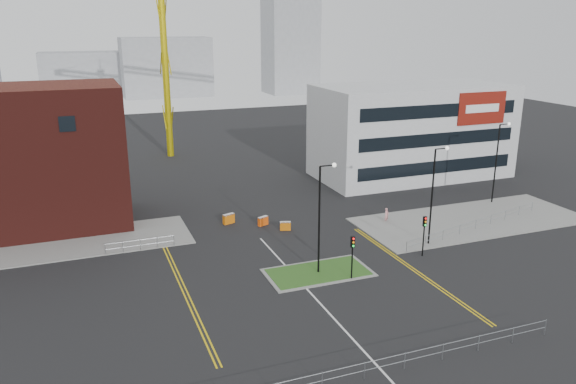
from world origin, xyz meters
The scene contains 26 objects.
ground centered at (0.00, 0.00, 0.00)m, with size 200.00×200.00×0.00m, color black.
pavement_left centered at (-20.00, 22.00, 0.06)m, with size 28.00×8.00×0.12m, color slate.
pavement_right centered at (22.00, 14.00, 0.06)m, with size 24.00×10.00×0.12m, color slate.
island_kerb centered at (2.00, 8.00, 0.04)m, with size 8.60×4.60×0.08m, color slate.
grass_island centered at (2.00, 8.00, 0.06)m, with size 8.00×4.00×0.12m, color #254E1A.
office_block centered at (26.01, 31.97, 6.00)m, with size 25.00×12.20×12.00m.
streetlamp_island centered at (2.22, 8.00, 5.41)m, with size 1.46×0.36×9.18m.
streetlamp_right_near centered at (14.22, 10.00, 5.41)m, with size 1.46×0.36×9.18m.
streetlamp_right_far centered at (28.22, 18.00, 5.41)m, with size 1.46×0.36×9.18m.
traffic_light_island centered at (4.00, 5.98, 2.57)m, with size 0.28×0.33×3.65m.
traffic_light_right centered at (12.00, 7.98, 2.57)m, with size 0.28×0.33×3.65m.
railing_front centered at (0.00, -6.00, 0.78)m, with size 24.05×0.05×1.10m.
railing_left centered at (-11.00, 18.00, 0.74)m, with size 6.05×0.05×1.10m.
railing_right centered at (20.50, 11.50, 0.78)m, with size 19.05×5.05×1.10m.
centre_line centered at (0.00, 2.00, 0.01)m, with size 0.15×30.00×0.01m, color silver.
yellow_left_a centered at (-9.00, 10.00, 0.01)m, with size 0.12×24.00×0.01m, color gold.
yellow_left_b centered at (-8.70, 10.00, 0.01)m, with size 0.12×24.00×0.01m, color gold.
yellow_right_a centered at (9.50, 6.00, 0.01)m, with size 0.12×20.00×0.01m, color gold.
yellow_right_b centered at (9.80, 6.00, 0.01)m, with size 0.12×20.00×0.01m, color gold.
skyline_b centered at (10.00, 130.00, 8.00)m, with size 24.00×12.00×16.00m, color gray.
skyline_c centered at (45.00, 125.00, 14.00)m, with size 14.00×12.00×28.00m, color gray.
skyline_d centered at (-8.00, 140.00, 6.00)m, with size 30.00×12.00×12.00m, color gray.
pedestrian centered at (13.48, 16.67, 0.77)m, with size 0.56×0.37×1.54m, color pink.
barrier_left centered at (-1.71, 22.13, 0.56)m, with size 1.29×0.77×1.03m.
barrier_mid centered at (3.00, 18.26, 0.48)m, with size 1.11×0.66×0.88m.
barrier_right centered at (1.38, 20.37, 0.50)m, with size 1.16×0.76×0.92m.
Camera 1 is at (-15.39, -30.34, 19.58)m, focal length 35.00 mm.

